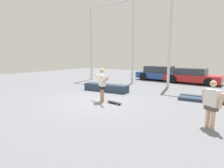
% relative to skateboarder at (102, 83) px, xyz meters
% --- Properties ---
extents(ground_plane, '(36.00, 36.00, 0.00)m').
position_rel_skateboarder_xyz_m(ground_plane, '(-0.19, -0.09, -0.92)').
color(ground_plane, slate).
extents(skateboarder, '(1.32, 0.66, 1.65)m').
position_rel_skateboarder_xyz_m(skateboarder, '(0.00, 0.00, 0.00)').
color(skateboarder, tan).
rests_on(skateboarder, ground_plane).
extents(skateboard, '(0.83, 0.32, 0.08)m').
position_rel_skateboarder_xyz_m(skateboard, '(0.74, -0.01, -0.85)').
color(skateboard, black).
rests_on(skateboard, ground_plane).
extents(grind_box, '(3.04, 1.04, 0.47)m').
position_rel_skateboarder_xyz_m(grind_box, '(-1.43, 2.12, -0.68)').
color(grind_box, '#28384C').
rests_on(grind_box, ground_plane).
extents(manual_pad, '(3.04, 1.43, 0.15)m').
position_rel_skateboarder_xyz_m(manual_pad, '(4.36, 3.21, -0.84)').
color(manual_pad, '#28384C').
rests_on(manual_pad, ground_plane).
extents(canopy_support_left, '(4.72, 0.20, 6.64)m').
position_rel_skateboarder_xyz_m(canopy_support_left, '(-3.94, 5.91, 2.98)').
color(canopy_support_left, silver).
rests_on(canopy_support_left, ground_plane).
extents(canopy_support_right, '(4.72, 0.20, 6.64)m').
position_rel_skateboarder_xyz_m(canopy_support_right, '(3.55, 5.91, 2.98)').
color(canopy_support_right, silver).
rests_on(canopy_support_right, ground_plane).
extents(parked_car_blue, '(4.37, 2.08, 1.32)m').
position_rel_skateboarder_xyz_m(parked_car_blue, '(-0.55, 9.15, -0.27)').
color(parked_car_blue, '#284793').
rests_on(parked_car_blue, ground_plane).
extents(parked_car_red, '(4.34, 2.02, 1.26)m').
position_rel_skateboarder_xyz_m(parked_car_red, '(2.24, 8.97, -0.31)').
color(parked_car_red, red).
rests_on(parked_car_red, ground_plane).
extents(bystander, '(0.69, 0.50, 1.51)m').
position_rel_skateboarder_xyz_m(bystander, '(4.81, -0.49, -0.11)').
color(bystander, '#DBAD89').
rests_on(bystander, ground_plane).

